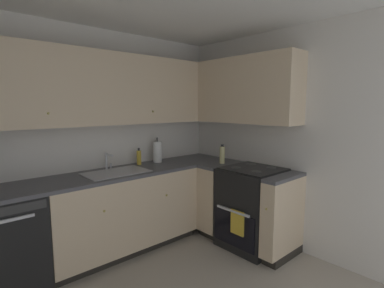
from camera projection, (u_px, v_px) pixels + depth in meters
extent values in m
cube|color=silver|center=(72.00, 142.00, 3.10)|extent=(3.78, 0.05, 2.44)
cube|color=silver|center=(308.00, 142.00, 3.09)|extent=(0.05, 3.42, 2.44)
cube|color=black|center=(4.00, 244.00, 2.48)|extent=(0.60, 0.60, 0.86)
cube|color=#333333|center=(7.00, 211.00, 2.21)|extent=(0.55, 0.01, 0.07)
cube|color=silver|center=(8.00, 220.00, 2.21)|extent=(0.36, 0.02, 0.02)
cube|color=beige|center=(123.00, 208.00, 3.23)|extent=(1.66, 0.60, 0.77)
cube|color=black|center=(123.00, 244.00, 3.31)|extent=(1.66, 0.54, 0.09)
sphere|color=tan|center=(104.00, 211.00, 2.74)|extent=(0.02, 0.02, 0.02)
sphere|color=tan|center=(167.00, 195.00, 3.22)|extent=(0.02, 0.02, 0.02)
cube|color=#4C4C51|center=(122.00, 173.00, 3.17)|extent=(2.86, 0.60, 0.03)
cube|color=beige|center=(222.00, 196.00, 3.65)|extent=(0.60, 0.28, 0.77)
cube|color=black|center=(223.00, 228.00, 3.73)|extent=(0.54, 0.28, 0.09)
cube|color=beige|center=(283.00, 215.00, 3.02)|extent=(0.60, 0.16, 0.77)
cube|color=black|center=(283.00, 254.00, 3.10)|extent=(0.54, 0.16, 0.09)
sphere|color=tan|center=(266.00, 209.00, 2.79)|extent=(0.02, 0.02, 0.02)
cube|color=#4C4C51|center=(222.00, 165.00, 3.60)|extent=(0.60, 0.28, 0.03)
cube|color=#4C4C51|center=(285.00, 177.00, 2.96)|extent=(0.60, 0.16, 0.03)
cube|color=black|center=(252.00, 208.00, 3.33)|extent=(0.64, 0.62, 0.90)
cube|color=black|center=(234.00, 229.00, 3.14)|extent=(0.02, 0.55, 0.38)
cube|color=silver|center=(233.00, 211.00, 3.10)|extent=(0.02, 0.43, 0.02)
cube|color=black|center=(254.00, 169.00, 3.27)|extent=(0.59, 0.60, 0.01)
cube|color=black|center=(269.00, 159.00, 3.46)|extent=(0.03, 0.60, 0.15)
cylinder|color=#4C4C4C|center=(256.00, 172.00, 3.08)|extent=(0.11, 0.11, 0.01)
cylinder|color=#4C4C4C|center=(236.00, 167.00, 3.28)|extent=(0.11, 0.11, 0.01)
cylinder|color=#4C4C4C|center=(271.00, 168.00, 3.26)|extent=(0.11, 0.11, 0.01)
cylinder|color=#4C4C4C|center=(251.00, 164.00, 3.46)|extent=(0.11, 0.11, 0.01)
cube|color=gold|center=(237.00, 223.00, 3.06)|extent=(0.02, 0.17, 0.26)
cube|color=beige|center=(99.00, 89.00, 3.05)|extent=(2.54, 0.32, 0.76)
sphere|color=tan|center=(48.00, 113.00, 2.59)|extent=(0.02, 0.02, 0.02)
sphere|color=tan|center=(153.00, 112.00, 3.33)|extent=(0.02, 0.02, 0.02)
cube|color=beige|center=(236.00, 91.00, 3.52)|extent=(0.32, 1.63, 0.76)
cube|color=#B7B7BC|center=(116.00, 172.00, 3.09)|extent=(0.65, 0.40, 0.01)
cube|color=gray|center=(117.00, 177.00, 3.10)|extent=(0.60, 0.36, 0.09)
cube|color=#99999E|center=(117.00, 176.00, 3.10)|extent=(0.02, 0.35, 0.06)
cylinder|color=silver|center=(106.00, 161.00, 3.25)|extent=(0.02, 0.02, 0.18)
cylinder|color=silver|center=(109.00, 155.00, 3.19)|extent=(0.02, 0.15, 0.02)
cylinder|color=silver|center=(111.00, 166.00, 3.29)|extent=(0.02, 0.02, 0.06)
cylinder|color=gold|center=(139.00, 158.00, 3.51)|extent=(0.05, 0.05, 0.17)
cylinder|color=#262626|center=(139.00, 149.00, 3.50)|extent=(0.02, 0.02, 0.03)
cylinder|color=white|center=(157.00, 152.00, 3.66)|extent=(0.11, 0.11, 0.26)
cylinder|color=#3F3F3F|center=(157.00, 150.00, 3.66)|extent=(0.02, 0.02, 0.32)
cylinder|color=beige|center=(222.00, 155.00, 3.58)|extent=(0.06, 0.06, 0.21)
cylinder|color=black|center=(222.00, 146.00, 3.57)|extent=(0.04, 0.04, 0.02)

